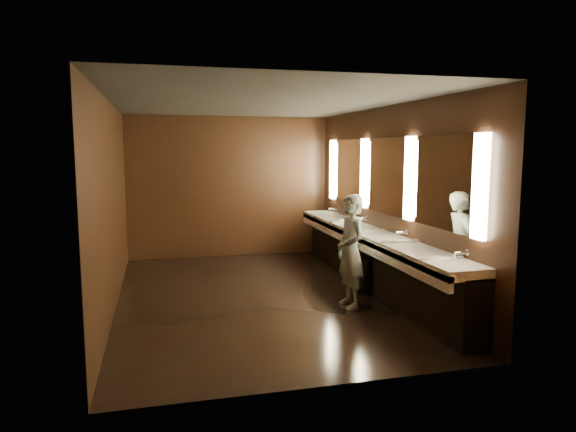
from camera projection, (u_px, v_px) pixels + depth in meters
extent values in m
plane|color=black|center=(259.00, 296.00, 7.56)|extent=(6.00, 6.00, 0.00)
cube|color=#2D2D2B|center=(257.00, 103.00, 7.20)|extent=(4.00, 6.00, 0.02)
cube|color=black|center=(230.00, 187.00, 10.26)|extent=(4.00, 0.02, 2.80)
cube|color=black|center=(323.00, 235.00, 4.49)|extent=(4.00, 0.02, 2.80)
cube|color=black|center=(112.00, 205.00, 6.89)|extent=(0.02, 6.00, 2.80)
cube|color=black|center=(386.00, 198.00, 7.87)|extent=(0.02, 6.00, 2.80)
cube|color=black|center=(374.00, 263.00, 7.95)|extent=(0.36, 5.40, 0.81)
cube|color=white|center=(369.00, 235.00, 7.87)|extent=(0.55, 5.40, 0.12)
cube|color=white|center=(354.00, 240.00, 7.82)|extent=(0.06, 5.40, 0.18)
cylinder|color=silver|center=(462.00, 253.00, 5.78)|extent=(0.18, 0.04, 0.04)
cylinder|color=silver|center=(402.00, 232.00, 7.19)|extent=(0.18, 0.04, 0.04)
cylinder|color=silver|center=(362.00, 219.00, 8.60)|extent=(0.18, 0.04, 0.04)
cylinder|color=silver|center=(333.00, 209.00, 10.01)|extent=(0.18, 0.04, 0.04)
cube|color=#FAE6B4|center=(480.00, 187.00, 5.51)|extent=(0.06, 0.22, 1.15)
cube|color=white|center=(442.00, 182.00, 6.28)|extent=(0.03, 1.32, 1.15)
cube|color=#FAE6B4|center=(410.00, 179.00, 7.04)|extent=(0.06, 0.23, 1.15)
cube|color=white|center=(386.00, 176.00, 7.82)|extent=(0.03, 1.32, 1.15)
cube|color=#FAE6B4|center=(364.00, 173.00, 8.58)|extent=(0.06, 0.23, 1.15)
cube|color=white|center=(348.00, 171.00, 9.36)|extent=(0.03, 1.32, 1.15)
cube|color=#FAE6B4|center=(333.00, 170.00, 10.12)|extent=(0.06, 0.22, 1.15)
imported|color=#87C4C9|center=(351.00, 251.00, 6.98)|extent=(0.42, 0.59, 1.55)
cylinder|color=black|center=(364.00, 274.00, 7.73)|extent=(0.42, 0.42, 0.57)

